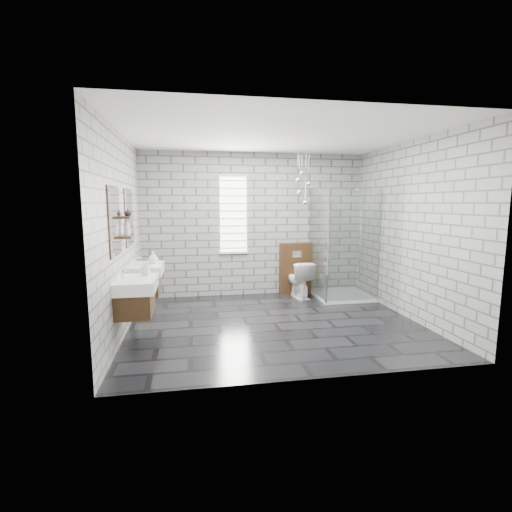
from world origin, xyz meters
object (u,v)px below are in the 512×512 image
object	(u,v)px
cistern_panel	(295,268)
toilet	(299,279)
vanity_right	(144,271)
vanity_left	(133,286)
shower_enclosure	(340,272)

from	to	relation	value
cistern_panel	toilet	distance (m)	0.30
vanity_right	toilet	xyz separation A→B (m)	(2.71, 0.92, -0.42)
vanity_left	cistern_panel	xyz separation A→B (m)	(2.71, 2.24, -0.26)
cistern_panel	shower_enclosure	size ratio (longest dim) A/B	0.49
vanity_left	vanity_right	distance (m)	1.07
vanity_right	cistern_panel	bearing A→B (deg)	23.39
cistern_panel	toilet	bearing A→B (deg)	-90.00
shower_enclosure	toilet	xyz separation A→B (m)	(-0.70, 0.26, -0.16)
vanity_left	toilet	distance (m)	3.39
vanity_right	cistern_panel	xyz separation A→B (m)	(2.71, 1.17, -0.26)
vanity_left	vanity_right	size ratio (longest dim) A/B	1.00
shower_enclosure	vanity_right	bearing A→B (deg)	-169.14
vanity_right	shower_enclosure	size ratio (longest dim) A/B	0.77
vanity_right	shower_enclosure	xyz separation A→B (m)	(3.41, 0.65, -0.25)
vanity_right	toilet	distance (m)	2.89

